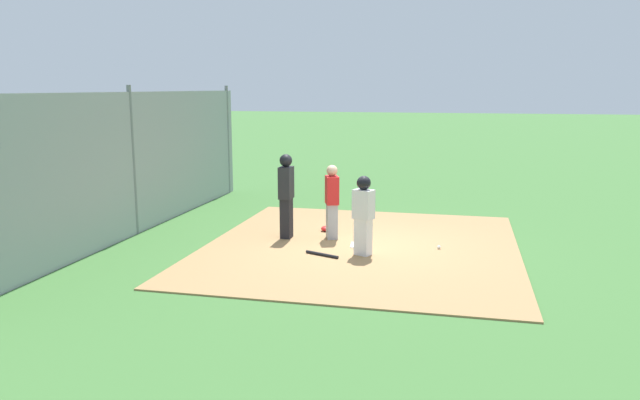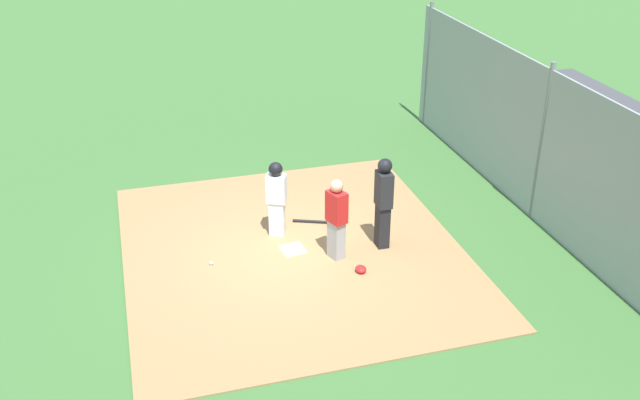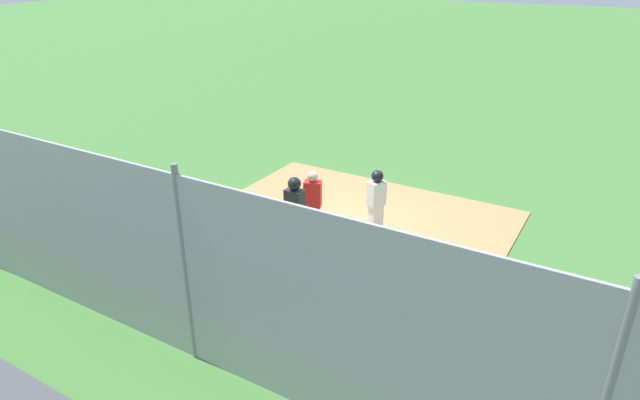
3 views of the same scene
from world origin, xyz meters
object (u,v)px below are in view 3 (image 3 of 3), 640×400
at_px(home_plate, 346,228).
at_px(catcher_mask, 283,233).
at_px(catcher, 313,203).
at_px(baseball, 371,203).
at_px(umpire, 295,216).
at_px(baseball_bat, 371,249).
at_px(runner, 376,199).

relative_size(home_plate, catcher_mask, 1.83).
relative_size(catcher, baseball, 21.93).
relative_size(catcher, umpire, 0.88).
bearing_deg(catcher_mask, baseball_bat, 10.75).
xyz_separation_m(umpire, baseball_bat, (1.27, 1.09, -0.96)).
distance_m(umpire, baseball, 3.45).
height_order(home_plate, runner, runner).
relative_size(runner, catcher_mask, 6.58).
relative_size(runner, baseball, 21.34).
height_order(home_plate, catcher, catcher).
xyz_separation_m(runner, baseball_bat, (0.27, -0.77, -0.86)).
xyz_separation_m(umpire, runner, (1.00, 1.86, -0.10)).
bearing_deg(home_plate, runner, 12.01).
relative_size(umpire, catcher_mask, 7.71).
height_order(baseball_bat, catcher_mask, catcher_mask).
height_order(runner, baseball_bat, runner).
height_order(catcher, baseball_bat, catcher).
xyz_separation_m(catcher, umpire, (0.17, -0.98, 0.14)).
distance_m(umpire, catcher_mask, 1.41).
relative_size(home_plate, runner, 0.28).
distance_m(home_plate, baseball_bat, 1.14).
bearing_deg(runner, catcher, 61.90).
distance_m(home_plate, baseball, 1.60).
bearing_deg(home_plate, baseball, 93.75).
bearing_deg(home_plate, catcher_mask, -137.49).
distance_m(catcher, catcher_mask, 1.04).
bearing_deg(baseball_bat, home_plate, -101.00).
relative_size(catcher_mask, baseball, 3.24).
bearing_deg(baseball_bat, baseball, -132.39).
xyz_separation_m(catcher_mask, baseball, (1.00, 2.61, -0.02)).
height_order(umpire, baseball_bat, umpire).
bearing_deg(catcher, baseball_bat, -106.60).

